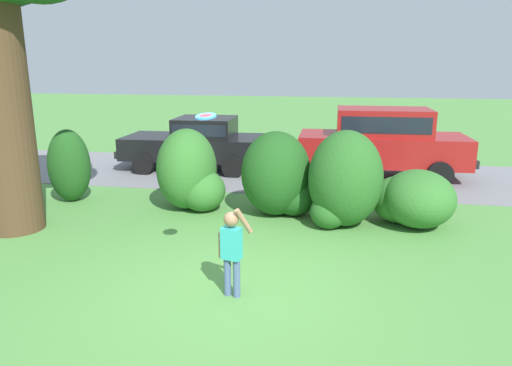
# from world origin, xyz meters

# --- Properties ---
(ground_plane) EXTENTS (80.00, 80.00, 0.00)m
(ground_plane) POSITION_xyz_m (0.00, 0.00, 0.00)
(ground_plane) COLOR #518E42
(driveway_strip) EXTENTS (28.00, 4.40, 0.02)m
(driveway_strip) POSITION_xyz_m (0.00, 7.27, 0.01)
(driveway_strip) COLOR slate
(driveway_strip) RESTS_ON ground
(shrub_near_tree) EXTENTS (0.94, 0.95, 1.67)m
(shrub_near_tree) POSITION_xyz_m (-4.66, 3.76, 0.83)
(shrub_near_tree) COLOR #1E511C
(shrub_near_tree) RESTS_ON ground
(shrub_centre_left) EXTENTS (1.52, 1.52, 1.76)m
(shrub_centre_left) POSITION_xyz_m (-1.74, 3.68, 0.79)
(shrub_centre_left) COLOR #33702B
(shrub_centre_left) RESTS_ON ground
(shrub_centre) EXTENTS (1.60, 1.46, 1.76)m
(shrub_centre) POSITION_xyz_m (0.21, 3.63, 0.80)
(shrub_centre) COLOR #1E511C
(shrub_centre) RESTS_ON ground
(shrub_centre_right) EXTENTS (1.44, 1.56, 1.88)m
(shrub_centre_right) POSITION_xyz_m (1.54, 3.17, 0.89)
(shrub_centre_right) COLOR #286023
(shrub_centre_right) RESTS_ON ground
(shrub_far_end) EXTENTS (1.58, 1.62, 1.11)m
(shrub_far_end) POSITION_xyz_m (2.88, 3.44, 0.53)
(shrub_far_end) COLOR #33702B
(shrub_far_end) RESTS_ON ground
(parked_sedan) EXTENTS (4.47, 2.23, 1.56)m
(parked_sedan) POSITION_xyz_m (-2.74, 7.53, 0.85)
(parked_sedan) COLOR black
(parked_sedan) RESTS_ON ground
(parked_suv) EXTENTS (4.74, 2.17, 1.92)m
(parked_suv) POSITION_xyz_m (2.56, 7.45, 1.08)
(parked_suv) COLOR maroon
(parked_suv) RESTS_ON ground
(child_thrower) EXTENTS (0.47, 0.23, 1.29)m
(child_thrower) POSITION_xyz_m (0.07, -0.08, 0.72)
(child_thrower) COLOR #4C608C
(child_thrower) RESTS_ON ground
(frisbee) EXTENTS (0.28, 0.28, 0.09)m
(frisbee) POSITION_xyz_m (-0.31, 0.15, 2.43)
(frisbee) COLOR #337FDB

